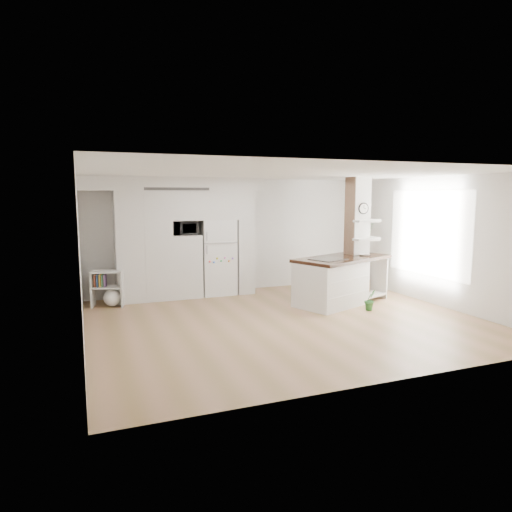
{
  "coord_description": "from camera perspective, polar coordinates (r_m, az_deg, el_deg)",
  "views": [
    {
      "loc": [
        -3.48,
        -7.45,
        2.31
      ],
      "look_at": [
        -0.24,
        0.9,
        1.11
      ],
      "focal_mm": 32.0,
      "sensor_mm": 36.0,
      "label": 1
    }
  ],
  "objects": [
    {
      "name": "bookshelf",
      "position": [
        10.0,
        -17.87,
        -4.18
      ],
      "size": [
        0.71,
        0.51,
        0.75
      ],
      "rotation": [
        0.0,
        0.0,
        -0.24
      ],
      "color": "silver",
      "rests_on": "floor"
    },
    {
      "name": "floor",
      "position": [
        8.54,
        3.75,
        -8.07
      ],
      "size": [
        7.0,
        6.0,
        0.01
      ],
      "primitive_type": "cube",
      "color": "#A37858",
      "rests_on": "ground"
    },
    {
      "name": "floor_plant_a",
      "position": [
        9.5,
        14.07,
        -5.32
      ],
      "size": [
        0.27,
        0.23,
        0.43
      ],
      "primitive_type": "imported",
      "rotation": [
        0.0,
        0.0,
        0.15
      ],
      "color": "#2F7531",
      "rests_on": "floor"
    },
    {
      "name": "microwave",
      "position": [
        10.34,
        -8.83,
        3.44
      ],
      "size": [
        0.54,
        0.37,
        0.3
      ],
      "primitive_type": "imported",
      "color": "#2D2D2D",
      "rests_on": "cabinet_wall"
    },
    {
      "name": "pendant_light",
      "position": [
        9.2,
        13.17,
        6.25
      ],
      "size": [
        0.12,
        0.12,
        0.1
      ],
      "primitive_type": "cylinder",
      "color": "white",
      "rests_on": "room"
    },
    {
      "name": "cabinet_wall",
      "position": [
        10.36,
        -9.81,
        3.07
      ],
      "size": [
        4.0,
        0.71,
        2.7
      ],
      "color": "silver",
      "rests_on": "floor"
    },
    {
      "name": "column",
      "position": [
        10.44,
        13.09,
        2.16
      ],
      "size": [
        0.69,
        0.9,
        2.7
      ],
      "color": "silver",
      "rests_on": "floor"
    },
    {
      "name": "decor_bowl",
      "position": [
        10.24,
        13.39,
        0.08
      ],
      "size": [
        0.22,
        0.22,
        0.05
      ],
      "primitive_type": "imported",
      "color": "white",
      "rests_on": "column"
    },
    {
      "name": "refrigerator",
      "position": [
        10.66,
        -4.88,
        -0.14
      ],
      "size": [
        0.78,
        0.69,
        1.75
      ],
      "color": "white",
      "rests_on": "floor"
    },
    {
      "name": "room",
      "position": [
        8.24,
        3.86,
        4.45
      ],
      "size": [
        7.04,
        6.04,
        2.72
      ],
      "color": "white",
      "rests_on": "ground"
    },
    {
      "name": "shelf_plant",
      "position": [
        10.7,
        13.73,
        3.21
      ],
      "size": [
        0.27,
        0.23,
        0.3
      ],
      "primitive_type": "imported",
      "color": "#2F7531",
      "rests_on": "column"
    },
    {
      "name": "kitchen_island",
      "position": [
        9.79,
        9.8,
        -3.05
      ],
      "size": [
        2.44,
        1.79,
        1.56
      ],
      "rotation": [
        0.0,
        0.0,
        0.38
      ],
      "color": "silver",
      "rests_on": "floor"
    },
    {
      "name": "window",
      "position": [
        10.45,
        20.7,
        2.69
      ],
      "size": [
        0.0,
        2.4,
        2.4
      ],
      "primitive_type": "plane",
      "rotation": [
        1.57,
        0.0,
        -1.57
      ],
      "color": "white",
      "rests_on": "room"
    },
    {
      "name": "floor_plant_b",
      "position": [
        11.36,
        14.06,
        -3.15
      ],
      "size": [
        0.28,
        0.28,
        0.46
      ],
      "primitive_type": "imported",
      "rotation": [
        0.0,
        0.0,
        0.12
      ],
      "color": "#2F7531",
      "rests_on": "floor"
    }
  ]
}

